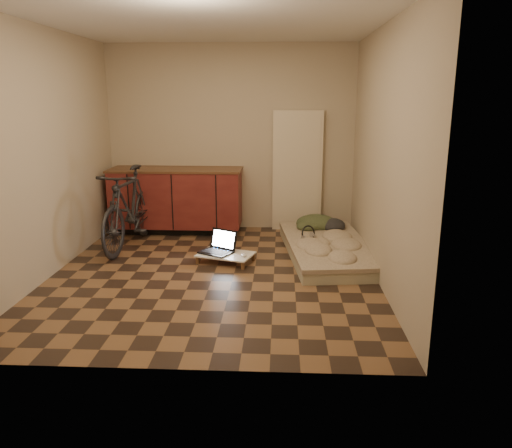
{
  "coord_description": "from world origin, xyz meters",
  "views": [
    {
      "loc": [
        0.72,
        -5.15,
        1.89
      ],
      "look_at": [
        0.46,
        0.05,
        0.55
      ],
      "focal_mm": 35.0,
      "sensor_mm": 36.0,
      "label": 1
    }
  ],
  "objects_px": {
    "lap_desk": "(226,255)",
    "laptop": "(219,248)",
    "bicycle": "(129,204)",
    "futon": "(328,249)"
  },
  "relations": [
    {
      "from": "bicycle",
      "to": "laptop",
      "type": "relative_size",
      "value": 3.69
    },
    {
      "from": "futon",
      "to": "lap_desk",
      "type": "xyz_separation_m",
      "value": [
        -1.21,
        -0.32,
        0.0
      ]
    },
    {
      "from": "lap_desk",
      "to": "laptop",
      "type": "height_order",
      "value": "laptop"
    },
    {
      "from": "bicycle",
      "to": "futon",
      "type": "bearing_deg",
      "value": -0.64
    },
    {
      "from": "futon",
      "to": "laptop",
      "type": "relative_size",
      "value": 4.42
    },
    {
      "from": "lap_desk",
      "to": "futon",
      "type": "bearing_deg",
      "value": 31.89
    },
    {
      "from": "futon",
      "to": "laptop",
      "type": "distance_m",
      "value": 1.33
    },
    {
      "from": "bicycle",
      "to": "laptop",
      "type": "xyz_separation_m",
      "value": [
        1.19,
        -0.5,
        -0.41
      ]
    },
    {
      "from": "bicycle",
      "to": "futon",
      "type": "height_order",
      "value": "bicycle"
    },
    {
      "from": "bicycle",
      "to": "laptop",
      "type": "distance_m",
      "value": 1.36
    }
  ]
}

